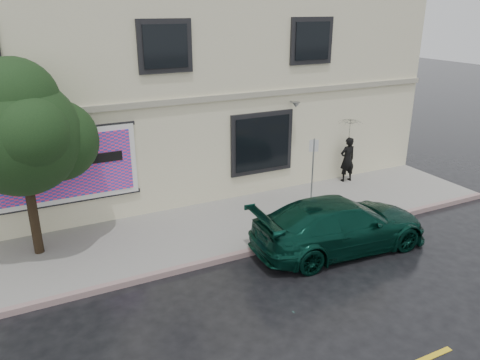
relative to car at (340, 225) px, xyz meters
name	(u,v)px	position (x,y,z in m)	size (l,w,h in m)	color
ground	(243,292)	(-3.31, -0.73, -0.72)	(90.00, 90.00, 0.00)	black
sidewalk	(193,233)	(-3.31, 2.52, -0.65)	(20.00, 3.50, 0.15)	gray
curb	(217,260)	(-3.31, 0.77, -0.65)	(20.00, 0.18, 0.16)	gray
building	(134,86)	(-3.31, 8.26, 2.78)	(20.00, 8.12, 7.00)	beige
billboard	(61,168)	(-6.51, 4.19, 1.33)	(4.30, 0.16, 2.20)	white
car	(340,225)	(0.00, 0.00, 0.00)	(2.19, 4.95, 1.44)	#072E23
pedestrian	(347,159)	(3.30, 3.87, 0.26)	(0.61, 0.40, 1.67)	black
umbrella	(350,128)	(3.30, 3.87, 1.44)	(0.93, 0.93, 0.69)	black
street_tree	(20,137)	(-7.41, 3.14, 2.58)	(2.92, 2.92, 4.62)	black
sign_pole	(313,167)	(0.63, 2.28, 0.85)	(0.28, 0.12, 2.34)	#969A9E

